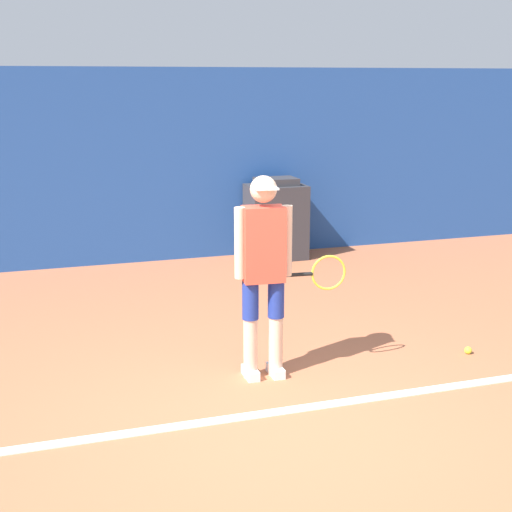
{
  "coord_description": "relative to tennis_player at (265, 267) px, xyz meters",
  "views": [
    {
      "loc": [
        -1.66,
        -4.48,
        2.47
      ],
      "look_at": [
        0.12,
        1.12,
        1.01
      ],
      "focal_mm": 50.0,
      "sensor_mm": 36.0,
      "label": 1
    }
  ],
  "objects": [
    {
      "name": "ground_plane",
      "position": [
        -0.13,
        -0.91,
        -0.96
      ],
      "size": [
        24.0,
        24.0,
        0.0
      ],
      "primitive_type": "plane",
      "color": "#B76642"
    },
    {
      "name": "back_wall",
      "position": [
        -0.13,
        4.3,
        0.35
      ],
      "size": [
        24.0,
        0.1,
        2.63
      ],
      "color": "#234C99",
      "rests_on": "ground_plane"
    },
    {
      "name": "court_baseline",
      "position": [
        -0.13,
        -0.69,
        -0.96
      ],
      "size": [
        21.6,
        0.1,
        0.01
      ],
      "color": "white",
      "rests_on": "ground_plane"
    },
    {
      "name": "tennis_player",
      "position": [
        0.0,
        0.0,
        0.0
      ],
      "size": [
        0.96,
        0.3,
        1.72
      ],
      "rotation": [
        0.0,
        0.0,
        -0.09
      ],
      "color": "beige",
      "rests_on": "ground_plane"
    },
    {
      "name": "tennis_ball",
      "position": [
        1.96,
        -0.09,
        -0.93
      ],
      "size": [
        0.07,
        0.07,
        0.07
      ],
      "color": "#D1E533",
      "rests_on": "ground_plane"
    },
    {
      "name": "covered_chair",
      "position": [
        1.46,
        3.91,
        -0.42
      ],
      "size": [
        0.8,
        0.57,
        1.14
      ],
      "color": "#333338",
      "rests_on": "ground_plane"
    }
  ]
}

